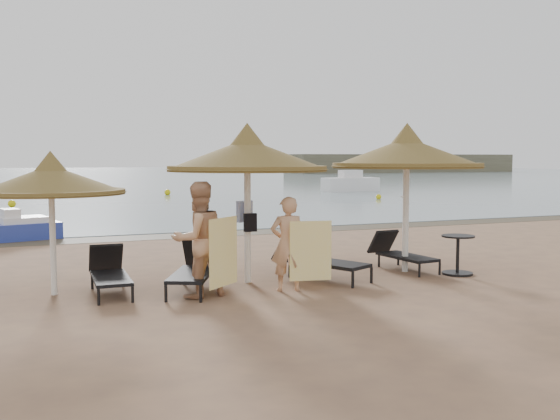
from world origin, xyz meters
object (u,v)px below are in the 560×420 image
(palapa_center, at_px, (247,156))
(side_table, at_px, (458,256))
(palapa_left, at_px, (51,180))
(palapa_right, at_px, (407,153))
(lounger_far_left, at_px, (109,272))
(person_left, at_px, (198,230))
(person_right, at_px, (288,236))
(lounger_near_right, at_px, (316,258))
(lounger_far_right, at_px, (400,252))
(lounger_near_left, at_px, (195,268))
(pedal_boat, at_px, (22,228))

(palapa_center, distance_m, side_table, 4.90)
(palapa_left, height_order, palapa_right, palapa_right)
(palapa_center, xyz_separation_m, lounger_far_left, (-2.63, 0.09, -2.11))
(lounger_far_left, height_order, person_left, person_left)
(palapa_left, relative_size, palapa_center, 0.82)
(palapa_right, xyz_separation_m, person_right, (-3.10, -0.85, -1.52))
(palapa_right, height_order, lounger_near_right, palapa_right)
(palapa_center, distance_m, lounger_near_right, 2.51)
(lounger_far_right, distance_m, person_left, 5.00)
(lounger_near_right, distance_m, person_right, 1.46)
(lounger_near_left, height_order, lounger_far_right, lounger_near_left)
(palapa_left, xyz_separation_m, lounger_far_right, (7.17, -0.08, -1.68))
(palapa_left, bearing_deg, palapa_right, -3.23)
(person_right, bearing_deg, lounger_near_right, -126.09)
(person_left, relative_size, pedal_boat, 1.05)
(person_left, xyz_separation_m, pedal_boat, (-2.94, 9.54, -0.83))
(palapa_right, relative_size, lounger_far_right, 1.72)
(palapa_left, relative_size, lounger_near_left, 1.25)
(palapa_left, xyz_separation_m, palapa_right, (7.10, -0.40, 0.49))
(lounger_far_right, distance_m, person_right, 3.44)
(lounger_near_left, bearing_deg, palapa_right, 25.83)
(lounger_near_left, height_order, pedal_boat, pedal_boat)
(lounger_far_right, distance_m, pedal_boat, 11.49)
(lounger_near_left, bearing_deg, lounger_far_left, -167.53)
(side_table, height_order, person_right, person_right)
(palapa_right, bearing_deg, person_left, -171.19)
(palapa_right, bearing_deg, lounger_near_left, -178.99)
(palapa_right, distance_m, lounger_near_left, 5.11)
(palapa_right, height_order, person_right, palapa_right)
(palapa_right, bearing_deg, palapa_center, 177.35)
(person_left, distance_m, person_right, 1.66)
(lounger_near_right, bearing_deg, lounger_far_left, 150.87)
(lounger_near_right, distance_m, pedal_boat, 10.40)
(lounger_near_right, height_order, person_left, person_left)
(palapa_center, bearing_deg, person_right, -67.44)
(palapa_right, height_order, lounger_far_right, palapa_right)
(side_table, bearing_deg, lounger_near_left, 173.45)
(palapa_left, relative_size, pedal_boat, 1.15)
(lounger_near_right, bearing_deg, person_right, -164.65)
(palapa_left, xyz_separation_m, palapa_center, (3.57, -0.24, 0.44))
(palapa_left, bearing_deg, side_table, -7.97)
(side_table, relative_size, person_left, 0.35)
(lounger_far_right, height_order, person_left, person_left)
(lounger_far_left, height_order, person_right, person_right)
(lounger_far_left, relative_size, pedal_boat, 0.82)
(lounger_near_left, distance_m, pedal_boat, 9.39)
(lounger_far_right, bearing_deg, pedal_boat, 126.56)
(palapa_right, height_order, side_table, palapa_right)
(palapa_left, height_order, palapa_center, palapa_center)
(palapa_left, height_order, pedal_boat, palapa_left)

